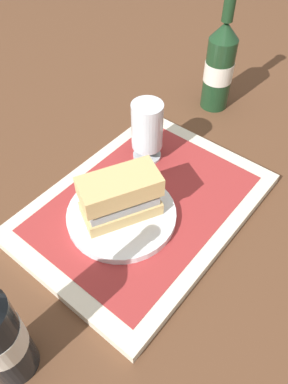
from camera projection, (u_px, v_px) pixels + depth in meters
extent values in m
plane|color=brown|center=(144.00, 210.00, 0.70)|extent=(3.00, 3.00, 0.00)
cube|color=beige|center=(144.00, 206.00, 0.69)|extent=(0.44, 0.32, 0.02)
cube|color=#9E2D2D|center=(144.00, 203.00, 0.68)|extent=(0.38, 0.27, 0.00)
cylinder|color=white|center=(122.00, 215.00, 0.66)|extent=(0.19, 0.19, 0.01)
cube|color=tan|center=(121.00, 208.00, 0.64)|extent=(0.14, 0.12, 0.02)
cube|color=#9EA3A8|center=(121.00, 200.00, 0.63)|extent=(0.13, 0.11, 0.02)
cube|color=silver|center=(120.00, 196.00, 0.62)|extent=(0.12, 0.10, 0.01)
sphere|color=#47932D|center=(149.00, 183.00, 0.62)|extent=(0.04, 0.04, 0.04)
cube|color=tan|center=(120.00, 187.00, 0.60)|extent=(0.14, 0.12, 0.04)
cylinder|color=silver|center=(147.00, 155.00, 0.76)|extent=(0.06, 0.06, 0.01)
cylinder|color=silver|center=(147.00, 150.00, 0.75)|extent=(0.01, 0.01, 0.02)
cylinder|color=silver|center=(147.00, 126.00, 0.71)|extent=(0.06, 0.06, 0.09)
cylinder|color=gold|center=(147.00, 136.00, 0.72)|extent=(0.06, 0.06, 0.05)
cylinder|color=white|center=(147.00, 124.00, 0.70)|extent=(0.05, 0.05, 0.01)
cylinder|color=#19381E|center=(218.00, 74.00, 0.85)|extent=(0.06, 0.06, 0.17)
cylinder|color=silver|center=(219.00, 71.00, 0.85)|extent=(0.07, 0.07, 0.05)
cone|color=#19381E|center=(225.00, 30.00, 0.78)|extent=(0.06, 0.06, 0.04)
cylinder|color=#19381E|center=(229.00, 7.00, 0.74)|extent=(0.02, 0.02, 0.05)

